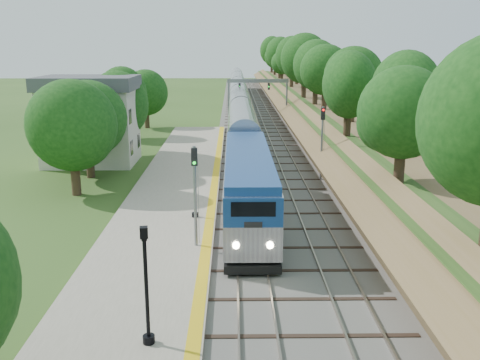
{
  "coord_description": "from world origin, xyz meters",
  "views": [
    {
      "loc": [
        -0.91,
        -18.96,
        10.77
      ],
      "look_at": [
        -0.5,
        12.38,
        2.8
      ],
      "focal_mm": 40.0,
      "sensor_mm": 36.0,
      "label": 1
    }
  ],
  "objects_px": {
    "signal_gantry": "(258,89)",
    "signal_farside": "(322,135)",
    "train": "(239,105)",
    "lamppost_mid": "(147,293)",
    "signal_platform": "(195,185)",
    "station_building": "(90,120)",
    "lamppost_far": "(195,188)"
  },
  "relations": [
    {
      "from": "signal_platform",
      "to": "lamppost_far",
      "type": "bearing_deg",
      "value": 94.56
    },
    {
      "from": "lamppost_far",
      "to": "lamppost_mid",
      "type": "bearing_deg",
      "value": -92.65
    },
    {
      "from": "lamppost_far",
      "to": "signal_platform",
      "type": "distance_m",
      "value": 5.07
    },
    {
      "from": "train",
      "to": "signal_platform",
      "type": "height_order",
      "value": "signal_platform"
    },
    {
      "from": "train",
      "to": "lamppost_mid",
      "type": "xyz_separation_m",
      "value": [
        -3.95,
        -61.55,
        0.2
      ]
    },
    {
      "from": "lamppost_mid",
      "to": "train",
      "type": "bearing_deg",
      "value": 86.32
    },
    {
      "from": "signal_gantry",
      "to": "signal_farside",
      "type": "height_order",
      "value": "signal_gantry"
    },
    {
      "from": "train",
      "to": "signal_farside",
      "type": "xyz_separation_m",
      "value": [
        6.2,
        -36.67,
        1.6
      ]
    },
    {
      "from": "station_building",
      "to": "signal_platform",
      "type": "bearing_deg",
      "value": -63.43
    },
    {
      "from": "station_building",
      "to": "signal_farside",
      "type": "xyz_separation_m",
      "value": [
        20.2,
        -6.91,
        -0.35
      ]
    },
    {
      "from": "lamppost_mid",
      "to": "signal_platform",
      "type": "xyz_separation_m",
      "value": [
        1.05,
        9.61,
        1.34
      ]
    },
    {
      "from": "lamppost_mid",
      "to": "signal_farside",
      "type": "relative_size",
      "value": 0.74
    },
    {
      "from": "signal_farside",
      "to": "signal_platform",
      "type": "bearing_deg",
      "value": -120.79
    },
    {
      "from": "station_building",
      "to": "signal_gantry",
      "type": "height_order",
      "value": "station_building"
    },
    {
      "from": "signal_gantry",
      "to": "signal_farside",
      "type": "relative_size",
      "value": 1.42
    },
    {
      "from": "station_building",
      "to": "lamppost_far",
      "type": "relative_size",
      "value": 2.1
    },
    {
      "from": "signal_gantry",
      "to": "signal_farside",
      "type": "bearing_deg",
      "value": -83.33
    },
    {
      "from": "train",
      "to": "lamppost_mid",
      "type": "distance_m",
      "value": 61.68
    },
    {
      "from": "lamppost_far",
      "to": "station_building",
      "type": "bearing_deg",
      "value": 121.68
    },
    {
      "from": "signal_gantry",
      "to": "lamppost_far",
      "type": "bearing_deg",
      "value": -97.74
    },
    {
      "from": "signal_gantry",
      "to": "train",
      "type": "bearing_deg",
      "value": 117.42
    },
    {
      "from": "signal_platform",
      "to": "signal_farside",
      "type": "distance_m",
      "value": 17.78
    },
    {
      "from": "lamppost_far",
      "to": "signal_platform",
      "type": "relative_size",
      "value": 0.76
    },
    {
      "from": "station_building",
      "to": "signal_farside",
      "type": "bearing_deg",
      "value": -18.9
    },
    {
      "from": "station_building",
      "to": "lamppost_mid",
      "type": "xyz_separation_m",
      "value": [
        10.04,
        -31.8,
        -1.75
      ]
    },
    {
      "from": "lamppost_far",
      "to": "signal_platform",
      "type": "bearing_deg",
      "value": -85.44
    },
    {
      "from": "station_building",
      "to": "signal_platform",
      "type": "distance_m",
      "value": 24.81
    },
    {
      "from": "station_building",
      "to": "lamppost_mid",
      "type": "bearing_deg",
      "value": -72.47
    },
    {
      "from": "station_building",
      "to": "lamppost_far",
      "type": "height_order",
      "value": "station_building"
    },
    {
      "from": "lamppost_mid",
      "to": "lamppost_far",
      "type": "bearing_deg",
      "value": 87.35
    },
    {
      "from": "train",
      "to": "signal_farside",
      "type": "relative_size",
      "value": 19.09
    },
    {
      "from": "lamppost_mid",
      "to": "signal_farside",
      "type": "height_order",
      "value": "signal_farside"
    }
  ]
}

